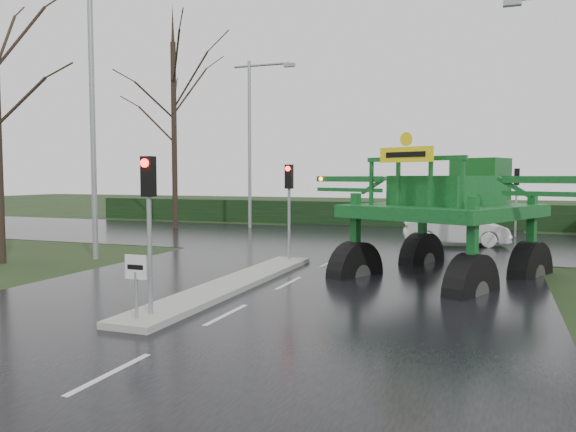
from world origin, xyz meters
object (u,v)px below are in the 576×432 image
(street_light_left_far, at_px, (254,128))
(white_sedan, at_px, (455,246))
(crop_sprayer, at_px, (361,194))
(traffic_signal_near, at_px, (149,201))
(street_light_left_near, at_px, (99,98))
(traffic_signal_mid, at_px, (289,191))
(keep_left_sign, at_px, (136,276))
(traffic_signal_far, at_px, (517,187))
(street_light_right, at_px, (576,97))

(street_light_left_far, bearing_deg, white_sedan, -22.49)
(crop_sprayer, bearing_deg, white_sedan, 99.98)
(traffic_signal_near, distance_m, street_light_left_near, 10.40)
(traffic_signal_mid, distance_m, street_light_left_far, 14.68)
(traffic_signal_mid, bearing_deg, traffic_signal_near, -90.00)
(traffic_signal_near, bearing_deg, keep_left_sign, -90.00)
(keep_left_sign, height_order, white_sedan, keep_left_sign)
(traffic_signal_near, xyz_separation_m, crop_sprayer, (2.89, 7.20, -0.03))
(street_light_left_near, bearing_deg, traffic_signal_mid, 12.21)
(street_light_left_near, height_order, white_sedan, street_light_left_near)
(street_light_left_far, distance_m, white_sedan, 14.36)
(street_light_left_near, bearing_deg, traffic_signal_far, 43.63)
(street_light_right, relative_size, street_light_left_far, 1.00)
(street_light_right, bearing_deg, traffic_signal_mid, -154.60)
(street_light_left_far, distance_m, crop_sprayer, 17.26)
(traffic_signal_mid, distance_m, crop_sprayer, 3.17)
(traffic_signal_far, relative_size, street_light_right, 0.35)
(street_light_left_near, xyz_separation_m, street_light_right, (16.39, 6.00, 0.00))
(street_light_right, bearing_deg, street_light_left_far, 153.98)
(traffic_signal_near, distance_m, white_sedan, 17.03)
(street_light_left_near, bearing_deg, keep_left_sign, -47.41)
(keep_left_sign, height_order, street_light_right, street_light_right)
(white_sedan, bearing_deg, traffic_signal_mid, 133.29)
(street_light_right, bearing_deg, crop_sprayer, -138.69)
(white_sedan, bearing_deg, street_light_right, -136.99)
(street_light_right, bearing_deg, traffic_signal_near, -126.13)
(traffic_signal_near, height_order, street_light_left_far, street_light_left_far)
(keep_left_sign, relative_size, traffic_signal_near, 0.38)
(crop_sprayer, bearing_deg, street_light_left_near, -154.41)
(traffic_signal_mid, height_order, street_light_left_far, street_light_left_far)
(street_light_left_far, bearing_deg, traffic_signal_far, 0.03)
(traffic_signal_near, height_order, traffic_signal_mid, same)
(street_light_right, distance_m, street_light_left_far, 18.24)
(traffic_signal_mid, xyz_separation_m, white_sedan, (5.16, 7.52, -2.59))
(crop_sprayer, bearing_deg, traffic_signal_far, 94.89)
(keep_left_sign, relative_size, crop_sprayer, 0.15)
(traffic_signal_near, distance_m, crop_sprayer, 7.76)
(crop_sprayer, bearing_deg, traffic_signal_mid, -179.78)
(traffic_signal_far, height_order, white_sedan, traffic_signal_far)
(traffic_signal_mid, height_order, crop_sprayer, crop_sprayer)
(keep_left_sign, bearing_deg, crop_sprayer, 69.43)
(traffic_signal_near, relative_size, crop_sprayer, 0.40)
(street_light_left_far, bearing_deg, traffic_signal_mid, -61.14)
(white_sedan, bearing_deg, crop_sprayer, 153.30)
(crop_sprayer, bearing_deg, street_light_right, 65.78)
(keep_left_sign, relative_size, traffic_signal_mid, 0.38)
(traffic_signal_near, bearing_deg, traffic_signal_mid, 90.00)
(white_sedan, bearing_deg, street_light_left_far, 55.29)
(street_light_left_far, bearing_deg, traffic_signal_near, -71.83)
(keep_left_sign, height_order, crop_sprayer, crop_sprayer)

